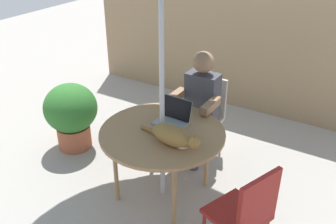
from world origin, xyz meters
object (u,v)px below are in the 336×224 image
Objects in this scene: potted_plant_near_fence at (71,113)px; patio_table at (162,136)px; chair_occupied at (205,110)px; laptop at (174,116)px; chair_empty at (246,211)px; cat at (174,136)px; person_seated at (199,102)px.

patio_table is at bearing -7.17° from potted_plant_near_fence.
chair_occupied is 2.82× the size of laptop.
patio_table is at bearing -90.00° from chair_occupied.
laptop reaches higher than chair_empty.
chair_occupied is 1.36× the size of cat.
person_seated reaches higher than chair_occupied.
patio_table is 0.73m from person_seated.
laptop reaches higher than patio_table.
laptop is 0.40× the size of potted_plant_near_fence.
patio_table is at bearing -90.00° from person_seated.
person_seated is at bearing -90.00° from chair_occupied.
chair_empty is 0.72× the size of person_seated.
chair_empty is at bearing -17.43° from cat.
laptop is (0.00, -0.68, 0.25)m from chair_occupied.
person_seated is at bearing 90.18° from laptop.
patio_table is 3.66× the size of laptop.
chair_occupied is at bearing 90.00° from person_seated.
chair_occupied and chair_empty have the same top height.
chair_occupied is at bearing 101.39° from cat.
potted_plant_near_fence is (-1.32, -0.72, -0.07)m from chair_occupied.
potted_plant_near_fence is at bearing 172.83° from patio_table.
potted_plant_near_fence is at bearing -156.91° from person_seated.
person_seated reaches higher than chair_empty.
chair_empty is (0.96, -0.37, -0.14)m from patio_table.
person_seated is (0.00, -0.16, 0.17)m from chair_occupied.
person_seated reaches higher than cat.
chair_occupied reaches higher than patio_table.
chair_empty reaches higher than potted_plant_near_fence.
cat is at bearing -33.34° from patio_table.
chair_empty is 1.36× the size of cat.
patio_table is 1.76× the size of cat.
laptop is (0.00, 0.21, 0.11)m from patio_table.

